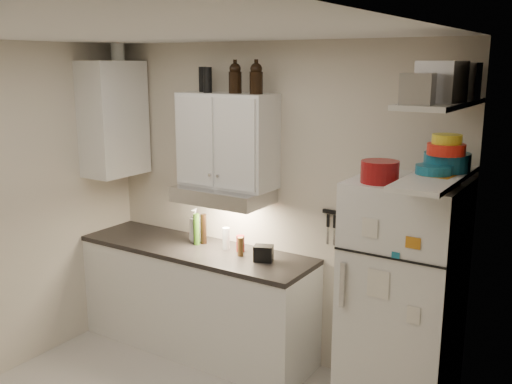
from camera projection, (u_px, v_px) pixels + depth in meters
The scene contains 34 objects.
ceiling at pixel (130, 30), 3.14m from camera, with size 3.20×3.00×0.02m, color white.
back_wall at pixel (270, 204), 4.67m from camera, with size 3.20×0.02×2.60m, color beige.
right_wall at pixel (401, 318), 2.59m from camera, with size 0.02×3.00×2.60m, color beige.
base_cabinet at pixel (196, 300), 4.90m from camera, with size 2.10×0.60×0.88m, color white.
countertop at pixel (195, 249), 4.80m from camera, with size 2.10×0.62×0.04m, color black.
upper_cabinet at pixel (227, 140), 4.57m from camera, with size 0.80×0.33×0.75m, color white.
side_cabinet at pixel (114, 119), 5.03m from camera, with size 0.33×0.55×1.00m, color white.
range_hood at pixel (223, 195), 4.61m from camera, with size 0.76×0.46×0.12m, color silver.
fridge at pixel (402, 304), 3.83m from camera, with size 0.70×0.68×1.70m, color white.
shelf_hi at pixel (441, 104), 3.31m from camera, with size 0.30×0.95×0.03m, color white.
shelf_lo at pixel (436, 178), 3.41m from camera, with size 0.30×0.95×0.03m, color white.
knife_strip at pixel (348, 214), 4.28m from camera, with size 0.42×0.02×0.03m, color black.
dutch_oven at pixel (380, 172), 3.55m from camera, with size 0.24×0.24×0.14m, color maroon.
book_stack at pixel (439, 181), 3.43m from camera, with size 0.18×0.22×0.08m, color #C37618.
spice_jar at pixel (431, 173), 3.56m from camera, with size 0.07×0.07×0.11m, color silver.
stock_pot at pixel (455, 81), 3.46m from camera, with size 0.31×0.31×0.22m, color silver.
tin_a at pixel (441, 82), 3.19m from camera, with size 0.23×0.21×0.23m, color #AAAAAD.
tin_b at pixel (418, 89), 3.03m from camera, with size 0.16×0.16×0.16m, color #AAAAAD.
bowl_teal at pixel (447, 162), 3.54m from camera, with size 0.28×0.28×0.11m, color #186B89.
bowl_orange at pixel (446, 149), 3.44m from camera, with size 0.23×0.23×0.07m, color red.
bowl_yellow at pixel (447, 139), 3.42m from camera, with size 0.18×0.18×0.06m, color yellow.
plates at pixel (434, 170), 3.44m from camera, with size 0.22×0.22×0.05m, color #186B89.
growler_a at pixel (235, 78), 4.41m from camera, with size 0.10×0.10×0.24m, color black, non-canonical shape.
growler_b at pixel (256, 78), 4.30m from camera, with size 0.10×0.10×0.24m, color black, non-canonical shape.
thermos_a at pixel (208, 80), 4.49m from camera, with size 0.07×0.07×0.20m, color black.
thermos_b at pixel (203, 79), 4.63m from camera, with size 0.07×0.07×0.20m, color black.
side_jar at pixel (118, 52), 4.92m from camera, with size 0.12×0.12×0.15m, color silver.
soap_bottle at pixel (195, 223), 4.91m from camera, with size 0.12×0.13×0.32m, color white.
pepper_mill at pixel (240, 247), 4.56m from camera, with size 0.05×0.05×0.15m, color brown.
oil_bottle at pixel (196, 229), 4.82m from camera, with size 0.05×0.05×0.27m, color #366419.
vinegar_bottle at pixel (204, 229), 4.86m from camera, with size 0.05×0.05×0.26m, color black.
clear_bottle at pixel (226, 238), 4.72m from camera, with size 0.06×0.06×0.18m, color silver.
red_jar at pixel (240, 244), 4.66m from camera, with size 0.07×0.07×0.14m, color maroon.
caddy at pixel (263, 253), 4.44m from camera, with size 0.15×0.10×0.13m, color black.
Camera 1 is at (2.34, -2.37, 2.43)m, focal length 40.00 mm.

